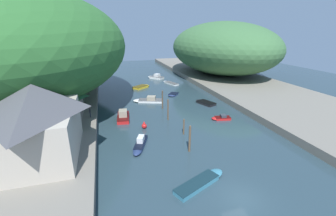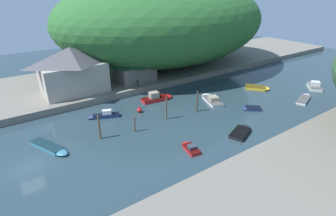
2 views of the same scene
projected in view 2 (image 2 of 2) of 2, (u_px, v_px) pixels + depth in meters
water_surface at (219, 106)px, 45.26m from camera, size 130.00×130.00×0.00m
left_bank at (149, 70)px, 62.72m from camera, size 22.00×120.00×1.19m
hillside_left at (165, 21)px, 61.92m from camera, size 37.24×52.14×20.42m
waterfront_building at (72, 69)px, 46.73m from camera, size 7.83×11.78×8.16m
boathouse_shed at (135, 69)px, 53.34m from camera, size 5.87×7.95×4.68m
boat_moored_right at (258, 88)px, 52.88m from camera, size 5.07×4.64×0.58m
boat_near_quay at (103, 115)px, 41.21m from camera, size 2.86×5.06×1.25m
boat_mid_channel at (241, 132)px, 36.85m from camera, size 3.45×4.91×0.52m
boat_yellow_tender at (190, 148)px, 33.13m from camera, size 3.37×1.87×0.82m
boat_navy_launch at (51, 148)px, 33.12m from camera, size 6.34×3.89×0.53m
boat_white_cruiser at (157, 98)px, 47.54m from camera, size 2.51×6.05×1.69m
boat_cabin_cruiser at (211, 99)px, 47.24m from camera, size 6.55×4.07×1.19m
boat_far_right_bank at (314, 85)px, 53.59m from camera, size 4.95×5.31×1.50m
boat_red_skiff at (304, 98)px, 47.95m from camera, size 3.41×6.08×0.41m
boat_small_dinghy at (251, 108)px, 44.06m from camera, size 3.20×3.46×0.41m
mooring_post_nearest at (99, 127)px, 34.88m from camera, size 0.28×0.28×3.55m
mooring_post_second at (135, 124)px, 36.86m from camera, size 0.22×0.22×2.42m
mooring_post_middle at (166, 108)px, 40.13m from camera, size 0.23×0.23×3.68m
mooring_post_fourth at (197, 101)px, 42.68m from camera, size 0.26×0.26×3.61m
channel_buoy_near at (139, 110)px, 42.88m from camera, size 0.79×0.79×1.19m
person_on_quay at (102, 88)px, 47.47m from camera, size 0.29×0.41×1.69m
person_by_boathouse at (138, 82)px, 50.19m from camera, size 0.23×0.39×1.69m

